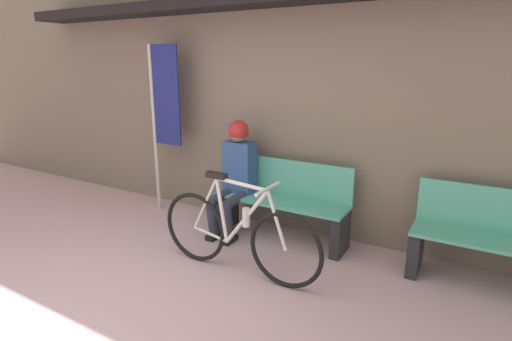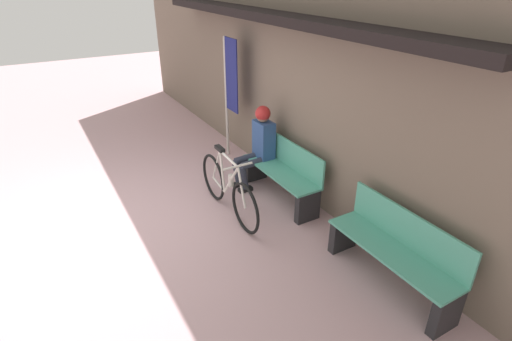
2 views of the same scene
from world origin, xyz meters
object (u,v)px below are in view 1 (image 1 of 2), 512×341
object	(u,v)px
park_bench_near	(282,204)
person_seated	(236,170)
bicycle	(237,234)
banner_pole	(162,108)
park_bench_far	(510,247)

from	to	relation	value
park_bench_near	person_seated	bearing A→B (deg)	-169.20
bicycle	person_seated	size ratio (longest dim) A/B	1.30
park_bench_near	bicycle	xyz separation A→B (m)	(0.00, -0.89, -0.01)
park_bench_near	bicycle	size ratio (longest dim) A/B	0.89
park_bench_near	person_seated	size ratio (longest dim) A/B	1.16
banner_pole	park_bench_far	bearing A→B (deg)	0.03
bicycle	person_seated	bearing A→B (deg)	123.70
park_bench_near	person_seated	world-z (taller)	person_seated
park_bench_near	person_seated	xyz separation A→B (m)	(-0.53, -0.10, 0.34)
person_seated	bicycle	bearing A→B (deg)	-56.30
park_bench_near	banner_pole	bearing A→B (deg)	-179.95
person_seated	banner_pole	xyz separation A→B (m)	(-1.14, 0.10, 0.61)
banner_pole	bicycle	bearing A→B (deg)	-28.19
bicycle	person_seated	xyz separation A→B (m)	(-0.53, 0.79, 0.35)
park_bench_near	banner_pole	world-z (taller)	banner_pole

